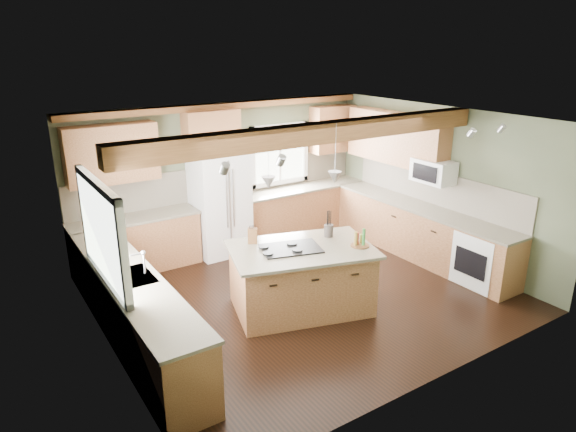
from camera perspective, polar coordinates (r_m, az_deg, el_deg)
floor at (r=7.79m, az=1.69°, el=-8.62°), size 5.60×5.60×0.00m
ceiling at (r=6.98m, az=1.89°, el=10.66°), size 5.60×5.60×0.00m
wall_back at (r=9.36m, az=-7.04°, el=4.54°), size 5.60×0.00×5.60m
wall_left at (r=6.22m, az=-19.94°, el=-4.02°), size 0.00×5.00×5.00m
wall_right at (r=9.12m, az=16.39°, el=3.52°), size 0.00×5.00×5.00m
ceiling_beam at (r=6.74m, az=3.53°, el=9.21°), size 5.55×0.26×0.26m
soffit_trim at (r=9.04m, az=-7.07°, el=12.04°), size 5.55×0.20×0.10m
backsplash_back at (r=9.37m, az=-6.98°, el=3.99°), size 5.58×0.03×0.58m
backsplash_right at (r=9.16m, az=16.04°, el=3.04°), size 0.03×3.70×0.58m
base_cab_back_left at (r=8.74m, az=-16.48°, el=-3.10°), size 2.02×0.60×0.88m
counter_back_left at (r=8.59m, az=-16.76°, el=-0.25°), size 2.06×0.64×0.04m
base_cab_back_right at (r=10.08m, az=1.52°, el=0.63°), size 2.62×0.60×0.88m
counter_back_right at (r=9.94m, az=1.54°, el=3.15°), size 2.66×0.64×0.04m
base_cab_left at (r=6.69m, az=-16.70°, el=-10.19°), size 0.60×3.70×0.88m
counter_left at (r=6.48m, az=-17.09°, el=-6.62°), size 0.64×3.74×0.04m
base_cab_right at (r=9.19m, az=14.44°, el=-1.83°), size 0.60×3.70×0.88m
counter_right at (r=9.04m, az=14.67°, el=0.90°), size 0.64×3.74×0.04m
upper_cab_back_left at (r=8.38m, az=-19.00°, el=6.53°), size 1.40×0.35×0.90m
upper_cab_over_fridge at (r=8.90m, az=-8.50°, el=9.33°), size 0.96×0.35×0.70m
upper_cab_right at (r=9.45m, az=11.91°, el=8.45°), size 0.35×2.20×0.90m
upper_cab_back_corner at (r=10.28m, az=4.95°, el=9.61°), size 0.90×0.35×0.90m
window_left at (r=6.18m, az=-20.14°, el=-1.69°), size 0.04×1.60×1.05m
window_back at (r=9.83m, az=-1.00°, el=6.87°), size 1.10×0.04×1.00m
sink at (r=6.48m, az=-17.09°, el=-6.58°), size 0.50×0.65×0.03m
faucet at (r=6.46m, az=-15.69°, el=-5.09°), size 0.02×0.02×0.28m
dishwasher at (r=5.63m, az=-12.49°, el=-15.92°), size 0.60×0.60×0.84m
oven at (r=8.44m, az=20.84°, el=-4.46°), size 0.60×0.72×0.84m
microwave at (r=8.86m, az=15.85°, el=4.81°), size 0.40×0.70×0.38m
pendant_left at (r=6.58m, az=-2.18°, el=3.74°), size 0.18×0.18×0.16m
pendant_right at (r=6.86m, az=5.21°, el=4.31°), size 0.18×0.18×0.16m
refrigerator at (r=9.01m, az=-7.57°, el=1.31°), size 0.90×0.74×1.80m
island at (r=7.21m, az=1.49°, el=-7.08°), size 2.06×1.58×0.88m
island_top at (r=7.02m, az=1.52°, el=-3.71°), size 2.21×1.73×0.04m
cooktop at (r=6.97m, az=0.33°, el=-3.62°), size 0.91×0.73×0.02m
knife_block at (r=7.16m, az=-3.96°, el=-2.20°), size 0.16×0.15×0.22m
utensil_crock at (r=7.41m, az=4.54°, el=-1.63°), size 0.14×0.14×0.18m
bottle_tray at (r=7.10m, az=8.03°, el=-2.45°), size 0.36×0.36×0.24m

